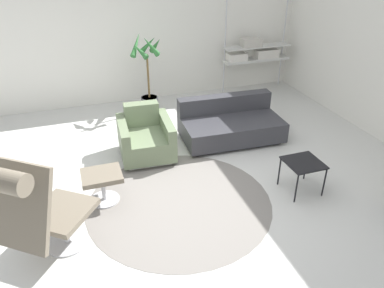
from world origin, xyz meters
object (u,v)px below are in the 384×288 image
(armchair_red, at_px, (146,139))
(shelf_unit, at_px, (255,52))
(couch_low, at_px, (230,125))
(ottoman, at_px, (102,181))
(lounge_chair, at_px, (34,205))
(side_table, at_px, (303,165))
(potted_plant, at_px, (148,80))

(armchair_red, relative_size, shelf_unit, 0.45)
(couch_low, bearing_deg, ottoman, 28.22)
(lounge_chair, relative_size, shelf_unit, 0.66)
(ottoman, distance_m, shelf_unit, 4.44)
(side_table, bearing_deg, armchair_red, 137.83)
(couch_low, bearing_deg, lounge_chair, 36.68)
(armchair_red, relative_size, couch_low, 0.55)
(couch_low, distance_m, side_table, 1.61)
(ottoman, bearing_deg, side_table, -13.77)
(ottoman, height_order, shelf_unit, shelf_unit)
(couch_low, bearing_deg, side_table, 102.47)
(side_table, height_order, shelf_unit, shelf_unit)
(side_table, height_order, potted_plant, potted_plant)
(couch_low, bearing_deg, potted_plant, -53.94)
(ottoman, relative_size, couch_low, 0.30)
(couch_low, relative_size, potted_plant, 1.11)
(armchair_red, bearing_deg, side_table, 141.33)
(armchair_red, height_order, potted_plant, potted_plant)
(couch_low, xyz_separation_m, potted_plant, (-0.96, 1.46, 0.37))
(armchair_red, relative_size, side_table, 1.98)
(lounge_chair, bearing_deg, potted_plant, 99.00)
(armchair_red, xyz_separation_m, side_table, (1.65, -1.49, 0.11))
(shelf_unit, bearing_deg, armchair_red, -144.92)
(ottoman, height_order, potted_plant, potted_plant)
(ottoman, height_order, armchair_red, armchair_red)
(lounge_chair, distance_m, couch_low, 3.36)
(potted_plant, bearing_deg, shelf_unit, 8.33)
(lounge_chair, xyz_separation_m, shelf_unit, (4.06, 3.65, 0.08))
(ottoman, xyz_separation_m, shelf_unit, (3.41, 2.79, 0.52))
(lounge_chair, xyz_separation_m, side_table, (3.03, 0.27, -0.35))
(armchair_red, bearing_deg, couch_low, -172.75)
(couch_low, distance_m, potted_plant, 1.79)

